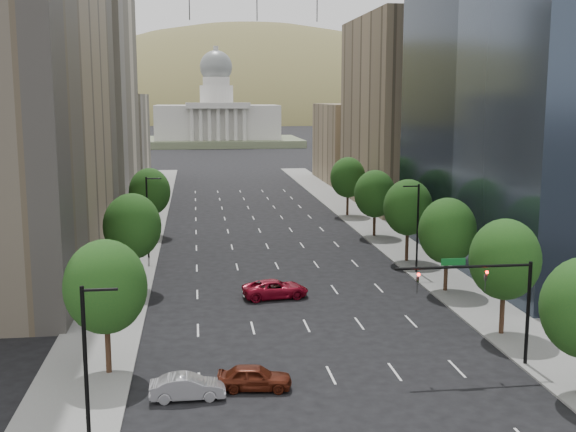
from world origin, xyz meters
name	(u,v)px	position (x,y,z in m)	size (l,w,h in m)	color
sidewalk_left	(126,270)	(-15.50, 60.00, 0.07)	(6.00, 200.00, 0.15)	slate
sidewalk_right	(420,261)	(15.50, 60.00, 0.07)	(6.00, 200.00, 0.15)	slate
midrise_cream_left	(85,97)	(-25.00, 103.00, 17.50)	(14.00, 30.00, 35.00)	beige
filler_left	(111,139)	(-25.00, 136.00, 9.00)	(14.00, 26.00, 18.00)	beige
parking_tan_right	(403,112)	(25.00, 100.00, 15.00)	(14.00, 30.00, 30.00)	#8C7759
filler_right	(356,143)	(25.00, 133.00, 8.00)	(14.00, 26.00, 16.00)	#8C7759
tree_right_1	(505,259)	(14.00, 36.00, 5.75)	(5.20, 5.20, 8.75)	#382316
tree_right_2	(447,231)	(14.00, 48.00, 5.60)	(5.20, 5.20, 8.61)	#382316
tree_right_3	(408,207)	(14.00, 60.00, 5.89)	(5.20, 5.20, 8.89)	#382316
tree_right_4	(375,194)	(14.00, 74.00, 5.46)	(5.20, 5.20, 8.46)	#382316
tree_right_5	(348,177)	(14.00, 90.00, 5.75)	(5.20, 5.20, 8.75)	#382316
tree_left_0	(105,287)	(-14.00, 32.00, 5.75)	(5.20, 5.20, 8.75)	#382316
tree_left_1	(132,226)	(-14.00, 52.00, 5.96)	(5.20, 5.20, 8.97)	#382316
tree_left_2	(150,192)	(-14.00, 78.00, 5.68)	(5.20, 5.20, 8.68)	#382316
streetlight_rn	(417,226)	(13.44, 55.00, 4.84)	(1.70, 0.20, 9.00)	black
streetlight_ls	(87,373)	(-13.44, 20.00, 4.84)	(1.70, 0.20, 9.00)	black
streetlight_ln	(148,215)	(-13.44, 65.00, 4.84)	(1.70, 0.20, 9.00)	black
traffic_signal	(493,291)	(10.53, 30.00, 5.17)	(9.12, 0.40, 7.38)	black
capitol	(217,122)	(0.00, 249.71, 8.58)	(60.00, 40.00, 35.20)	#596647
foothills	(245,162)	(34.67, 599.39, -37.78)	(720.00, 413.00, 263.00)	olive
car_maroon	(255,377)	(-5.00, 28.44, 0.77)	(1.81, 4.49, 1.53)	#501A0D
car_silver	(188,387)	(-9.00, 27.58, 0.73)	(1.54, 4.42, 1.46)	#A6A5AB
car_red_far	(275,289)	(-1.50, 48.06, 0.80)	(2.66, 5.78, 1.61)	maroon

